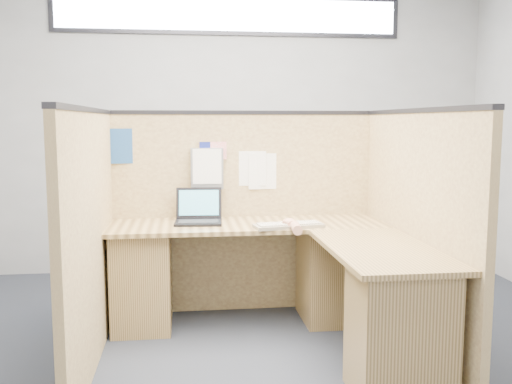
{
  "coord_description": "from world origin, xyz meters",
  "views": [
    {
      "loc": [
        -0.44,
        -3.29,
        1.45
      ],
      "look_at": [
        0.04,
        0.5,
        0.97
      ],
      "focal_mm": 40.0,
      "sensor_mm": 36.0,
      "label": 1
    }
  ],
  "objects": [
    {
      "name": "blue_poster",
      "position": [
        -0.88,
        0.97,
        1.27
      ],
      "size": [
        0.19,
        0.03,
        0.26
      ],
      "primitive_type": "cube",
      "rotation": [
        0.0,
        0.0,
        0.13
      ],
      "color": "navy",
      "rests_on": "cubicle_partitions"
    },
    {
      "name": "wall_back",
      "position": [
        0.0,
        2.25,
        1.4
      ],
      "size": [
        5.0,
        0.0,
        5.0
      ],
      "primitive_type": "plane",
      "rotation": [
        1.57,
        0.0,
        0.0
      ],
      "color": "gray",
      "rests_on": "floor"
    },
    {
      "name": "floor",
      "position": [
        0.0,
        0.0,
        0.0
      ],
      "size": [
        5.0,
        5.0,
        0.0
      ],
      "primitive_type": "plane",
      "color": "#1F222C",
      "rests_on": "ground"
    },
    {
      "name": "paper_left",
      "position": [
        0.07,
        0.97,
        1.1
      ],
      "size": [
        0.21,
        0.02,
        0.26
      ],
      "primitive_type": "cube",
      "rotation": [
        0.0,
        0.0,
        -0.08
      ],
      "color": "white",
      "rests_on": "cubicle_partitions"
    },
    {
      "name": "clerestory_window",
      "position": [
        0.0,
        2.23,
        2.45
      ],
      "size": [
        3.3,
        0.04,
        0.38
      ],
      "color": "#232328",
      "rests_on": "wall_back"
    },
    {
      "name": "wall_front",
      "position": [
        0.0,
        -2.25,
        1.4
      ],
      "size": [
        5.0,
        0.0,
        5.0
      ],
      "primitive_type": "plane",
      "rotation": [
        -1.57,
        0.0,
        0.0
      ],
      "color": "gray",
      "rests_on": "floor"
    },
    {
      "name": "hand_forearm",
      "position": [
        0.27,
        0.36,
        0.76
      ],
      "size": [
        0.1,
        0.34,
        0.07
      ],
      "color": "tan",
      "rests_on": "l_desk"
    },
    {
      "name": "laptop",
      "position": [
        -0.35,
        0.76,
        0.79
      ],
      "size": [
        0.34,
        0.33,
        0.24
      ],
      "rotation": [
        0.0,
        0.0,
        -0.06
      ],
      "color": "black",
      "rests_on": "l_desk"
    },
    {
      "name": "keyboard",
      "position": [
        0.26,
        0.48,
        0.75
      ],
      "size": [
        0.49,
        0.23,
        0.03
      ],
      "rotation": [
        0.0,
        0.0,
        0.16
      ],
      "color": "gray",
      "rests_on": "l_desk"
    },
    {
      "name": "cubicle_partitions",
      "position": [
        0.0,
        0.43,
        0.77
      ],
      "size": [
        2.06,
        1.83,
        1.53
      ],
      "color": "olive",
      "rests_on": "floor"
    },
    {
      "name": "mouse",
      "position": [
        0.26,
        0.48,
        0.75
      ],
      "size": [
        0.1,
        0.07,
        0.04
      ],
      "primitive_type": "ellipsoid",
      "rotation": [
        0.0,
        0.0,
        0.13
      ],
      "color": "#B6B6BA",
      "rests_on": "l_desk"
    },
    {
      "name": "file_holder",
      "position": [
        -0.28,
        0.94,
        1.1
      ],
      "size": [
        0.24,
        0.05,
        0.31
      ],
      "color": "slate",
      "rests_on": "cubicle_partitions"
    },
    {
      "name": "paper_right",
      "position": [
        0.14,
        0.97,
        1.07
      ],
      "size": [
        0.21,
        0.02,
        0.27
      ],
      "primitive_type": "cube",
      "rotation": [
        0.0,
        0.0,
        0.06
      ],
      "color": "white",
      "rests_on": "cubicle_partitions"
    },
    {
      "name": "l_desk",
      "position": [
        0.18,
        0.29,
        0.39
      ],
      "size": [
        1.95,
        1.75,
        0.73
      ],
      "color": "brown",
      "rests_on": "floor"
    },
    {
      "name": "american_flag",
      "position": [
        -0.25,
        0.96,
        1.22
      ],
      "size": [
        0.2,
        0.01,
        0.35
      ],
      "color": "olive",
      "rests_on": "cubicle_partitions"
    }
  ]
}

